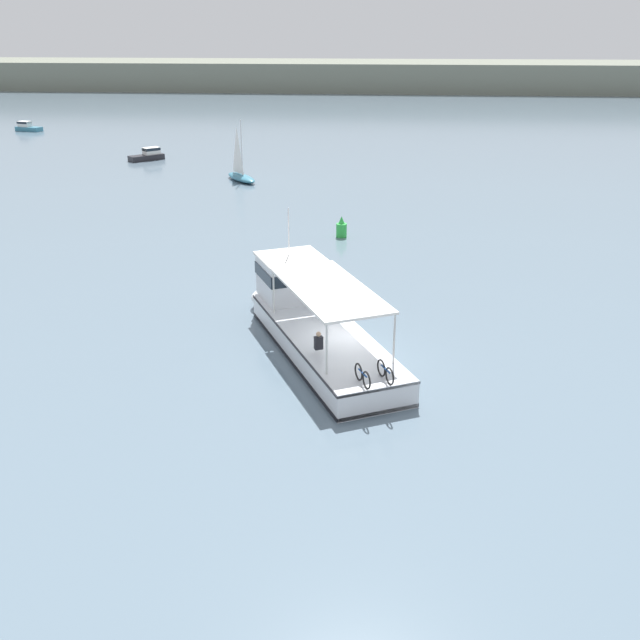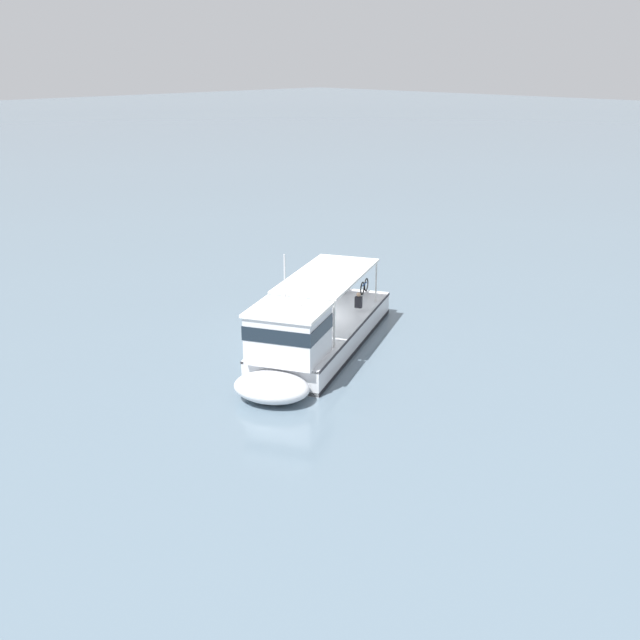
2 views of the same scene
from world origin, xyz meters
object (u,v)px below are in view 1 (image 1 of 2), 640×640
Objects in this scene: sailboat_near_port at (241,175)px; motorboat_mid_channel at (27,127)px; ferry_main at (312,320)px; channel_buoy at (341,229)px; motorboat_near_starboard at (148,155)px.

motorboat_mid_channel is at bearing 139.21° from sailboat_near_port.
motorboat_mid_channel is (-45.06, 64.93, -0.47)m from ferry_main.
ferry_main is at bearing -90.60° from channel_buoy.
ferry_main reaches higher than motorboat_near_starboard.
ferry_main is 17.06m from channel_buoy.
channel_buoy is at bearing -46.62° from motorboat_mid_channel.
ferry_main is at bearing -63.88° from motorboat_near_starboard.
channel_buoy is (10.27, -17.70, 0.03)m from sailboat_near_port.
ferry_main is 3.68× the size of motorboat_near_starboard.
motorboat_mid_channel is 30.81m from motorboat_near_starboard.
sailboat_near_port is at bearing 106.19° from ferry_main.
motorboat_mid_channel is 0.71× the size of sailboat_near_port.
channel_buoy reaches higher than motorboat_mid_channel.
ferry_main is 79.04m from motorboat_mid_channel.
ferry_main is 9.12× the size of channel_buoy.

